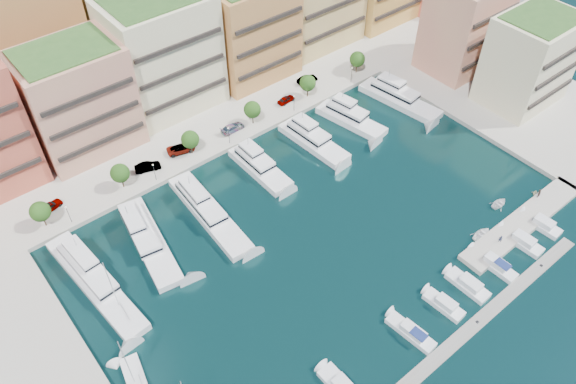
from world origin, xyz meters
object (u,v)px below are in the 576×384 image
yacht_2 (206,209)px  tender_0 (482,235)px  tree_2 (190,139)px  tree_5 (357,59)px  person_1 (539,193)px  tender_2 (499,204)px  yacht_5 (349,117)px  cruiser_8 (521,241)px  lamppost_1 (154,170)px  car_3 (232,128)px  lamppost_2 (229,133)px  yacht_6 (397,97)px  yacht_0 (92,278)px  car_2 (181,148)px  lamppost_0 (68,212)px  tree_0 (40,212)px  car_0 (50,206)px  tree_4 (308,83)px  cruiser_7 (494,264)px  tree_3 (252,110)px  yacht_3 (258,165)px  sailboat_2 (122,311)px  yacht_4 (312,139)px  car_5 (307,79)px  cruiser_6 (468,285)px  cruiser_5 (444,305)px  tree_1 (120,173)px  lamppost_4 (352,72)px  person_0 (501,239)px  cruiser_4 (411,333)px  car_4 (286,99)px  tender_3 (535,193)px  lamppost_3 (294,101)px

yacht_2 → tender_0: size_ratio=5.66×
tree_2 → yacht_2: 17.38m
tree_5 → person_1: bearing=-92.7°
tender_2 → person_1: size_ratio=2.05×
yacht_5 → cruiser_8: yacht_5 is taller
lamppost_1 → car_3: (20.91, 3.01, -2.01)m
lamppost_2 → yacht_6: (40.03, -11.63, -2.62)m
cruiser_8 → person_1: size_ratio=4.42×
yacht_0 → car_2: bearing=32.6°
lamppost_0 → yacht_5: bearing=-9.1°
tree_0 → tree_2: size_ratio=1.00×
tree_2 → car_0: bearing=173.7°
tree_4 → yacht_0: tree_4 is taller
lamppost_1 → tender_0: bearing=-51.7°
tree_4 → cruiser_7: size_ratio=0.64×
tree_2 → tree_3: 16.00m
tree_0 → person_1: size_ratio=3.01×
yacht_3 → sailboat_2: sailboat_2 is taller
yacht_4 → car_3: size_ratio=3.21×
cruiser_7 → car_2: car_2 is taller
sailboat_2 → car_5: 71.76m
tree_4 → cruiser_6: 59.80m
tree_0 → yacht_4: 55.98m
cruiser_5 → tree_1: bearing=115.9°
yacht_0 → yacht_5: bearing=4.0°
lamppost_4 → yacht_3: 36.97m
person_1 → person_0: bearing=4.2°
tree_4 → car_2: tree_4 is taller
cruiser_4 → cruiser_6: 14.34m
sailboat_2 → tender_0: 65.26m
person_0 → tree_2: bearing=-8.5°
yacht_3 → car_4: size_ratio=3.63×
cruiser_7 → tender_2: cruiser_7 is taller
cruiser_6 → tender_0: size_ratio=1.80×
yacht_6 → person_0: yacht_6 is taller
lamppost_1 → tender_0: 64.02m
tree_3 → car_3: (-5.09, 0.71, -2.93)m
lamppost_1 → cruiser_6: lamppost_1 is taller
yacht_5 → person_1: 42.83m
lamppost_4 → tender_3: 50.31m
tree_2 → cruiser_4: 58.41m
tree_2 → lamppost_3: (26.00, -2.30, -0.92)m
cruiser_6 → sailboat_2: bearing=145.7°
tree_5 → person_1: 53.63m
cruiser_4 → person_0: (26.10, 2.36, 1.24)m
car_0 → person_1: size_ratio=2.54×
car_0 → lamppost_1: bearing=-120.3°
tree_0 → lamppost_0: tree_0 is taller
tree_2 → person_0: (30.20, -55.76, -2.93)m
lamppost_3 → cruiser_6: size_ratio=0.54×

